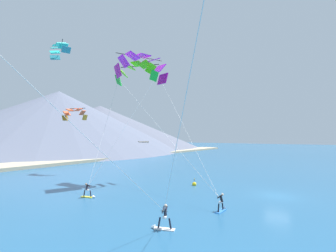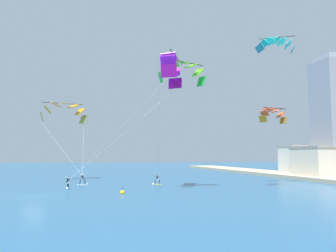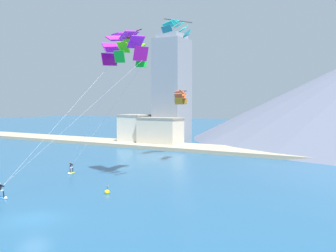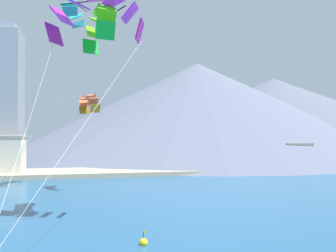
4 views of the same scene
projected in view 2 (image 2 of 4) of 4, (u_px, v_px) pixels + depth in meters
ground_plane at (34, 197)px, 36.77m from camera, size 400.00×400.00×0.00m
kitesurfer_near_lead at (84, 181)px, 51.91m from camera, size 0.98×1.77×1.75m
kitesurfer_near_trail at (68, 185)px, 45.51m from camera, size 1.76×0.58×1.67m
kitesurfer_mid_center at (156, 182)px, 52.30m from camera, size 0.93×1.78×1.62m
parafoil_kite_near_lead at (64, 110)px, 62.14m from camera, size 12.93×8.69×13.41m
parafoil_kite_near_trail at (171, 67)px, 45.32m from camera, size 8.98×15.88×17.03m
parafoil_kite_mid_center at (182, 71)px, 45.23m from camera, size 11.10×6.90×16.38m
parafoil_kite_distant_high_outer at (276, 44)px, 52.20m from camera, size 3.08×6.41×2.43m
parafoil_kite_distant_low_drift at (273, 114)px, 48.72m from camera, size 2.61×4.80×2.26m
race_marker_buoy at (122, 192)px, 39.43m from camera, size 0.56×0.56×1.02m
shore_building_promenade_mid at (296, 161)px, 74.80m from camera, size 6.29×5.96×7.00m
shore_building_quay_east at (315, 162)px, 66.61m from camera, size 9.77×5.44×6.49m
highrise_tower at (334, 117)px, 68.61m from camera, size 7.00×7.00×25.71m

